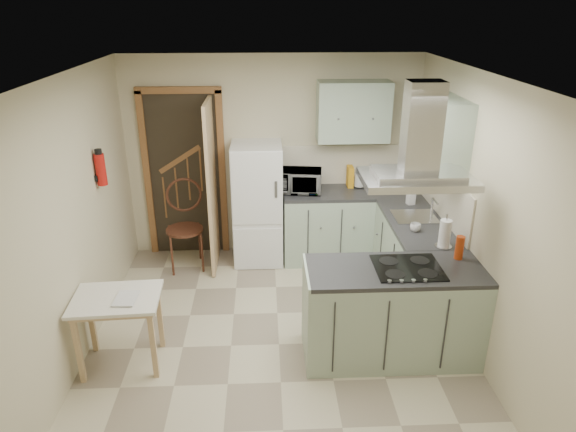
{
  "coord_description": "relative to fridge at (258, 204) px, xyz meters",
  "views": [
    {
      "loc": [
        -0.11,
        -4.07,
        3.05
      ],
      "look_at": [
        0.11,
        0.45,
        1.15
      ],
      "focal_mm": 32.0,
      "sensor_mm": 36.0,
      "label": 1
    }
  ],
  "objects": [
    {
      "name": "floor",
      "position": [
        0.2,
        -1.8,
        -0.75
      ],
      "size": [
        4.2,
        4.2,
        0.0
      ],
      "primitive_type": "plane",
      "color": "#C1B696",
      "rests_on": "ground"
    },
    {
      "name": "ceiling",
      "position": [
        0.2,
        -1.8,
        1.75
      ],
      "size": [
        4.2,
        4.2,
        0.0
      ],
      "primitive_type": "plane",
      "rotation": [
        3.14,
        0.0,
        0.0
      ],
      "color": "silver",
      "rests_on": "back_wall"
    },
    {
      "name": "back_wall",
      "position": [
        0.2,
        0.3,
        0.5
      ],
      "size": [
        3.6,
        0.0,
        3.6
      ],
      "primitive_type": "plane",
      "rotation": [
        1.57,
        0.0,
        0.0
      ],
      "color": "beige",
      "rests_on": "floor"
    },
    {
      "name": "left_wall",
      "position": [
        -1.6,
        -1.8,
        0.5
      ],
      "size": [
        0.0,
        4.2,
        4.2
      ],
      "primitive_type": "plane",
      "rotation": [
        1.57,
        0.0,
        1.57
      ],
      "color": "beige",
      "rests_on": "floor"
    },
    {
      "name": "right_wall",
      "position": [
        2.0,
        -1.8,
        0.5
      ],
      "size": [
        0.0,
        4.2,
        4.2
      ],
      "primitive_type": "plane",
      "rotation": [
        1.57,
        0.0,
        -1.57
      ],
      "color": "beige",
      "rests_on": "floor"
    },
    {
      "name": "doorway",
      "position": [
        -0.9,
        0.27,
        0.3
      ],
      "size": [
        1.1,
        0.12,
        2.1
      ],
      "primitive_type": "cube",
      "color": "brown",
      "rests_on": "floor"
    },
    {
      "name": "fridge",
      "position": [
        0.0,
        0.0,
        0.0
      ],
      "size": [
        0.6,
        0.6,
        1.5
      ],
      "primitive_type": "cube",
      "color": "white",
      "rests_on": "floor"
    },
    {
      "name": "counter_back",
      "position": [
        0.86,
        0.0,
        -0.3
      ],
      "size": [
        1.08,
        0.6,
        0.9
      ],
      "primitive_type": "cube",
      "color": "#9EB2A0",
      "rests_on": "floor"
    },
    {
      "name": "counter_right",
      "position": [
        1.7,
        -0.68,
        -0.3
      ],
      "size": [
        0.6,
        1.95,
        0.9
      ],
      "primitive_type": "cube",
      "color": "#9EB2A0",
      "rests_on": "floor"
    },
    {
      "name": "splashback",
      "position": [
        1.16,
        0.29,
        0.4
      ],
      "size": [
        1.68,
        0.02,
        0.5
      ],
      "primitive_type": "cube",
      "color": "beige",
      "rests_on": "counter_back"
    },
    {
      "name": "wall_cabinet_back",
      "position": [
        1.15,
        0.12,
        1.1
      ],
      "size": [
        0.85,
        0.35,
        0.7
      ],
      "primitive_type": "cube",
      "color": "#9EB2A0",
      "rests_on": "back_wall"
    },
    {
      "name": "wall_cabinet_right",
      "position": [
        1.82,
        -0.95,
        1.1
      ],
      "size": [
        0.35,
        0.9,
        0.7
      ],
      "primitive_type": "cube",
      "color": "#9EB2A0",
      "rests_on": "right_wall"
    },
    {
      "name": "peninsula",
      "position": [
        1.22,
        -1.98,
        -0.3
      ],
      "size": [
        1.55,
        0.65,
        0.9
      ],
      "primitive_type": "cube",
      "color": "#9EB2A0",
      "rests_on": "floor"
    },
    {
      "name": "hob",
      "position": [
        1.32,
        -1.98,
        0.16
      ],
      "size": [
        0.58,
        0.5,
        0.01
      ],
      "primitive_type": "cube",
      "color": "black",
      "rests_on": "peninsula"
    },
    {
      "name": "extractor_hood",
      "position": [
        1.32,
        -1.98,
        0.97
      ],
      "size": [
        0.9,
        0.55,
        0.1
      ],
      "primitive_type": "cube",
      "color": "silver",
      "rests_on": "ceiling"
    },
    {
      "name": "sink",
      "position": [
        1.7,
        -0.85,
        0.16
      ],
      "size": [
        0.45,
        0.4,
        0.01
      ],
      "primitive_type": "cube",
      "color": "silver",
      "rests_on": "counter_right"
    },
    {
      "name": "fire_extinguisher",
      "position": [
        -1.54,
        -0.9,
        0.75
      ],
      "size": [
        0.1,
        0.1,
        0.32
      ],
      "primitive_type": "cylinder",
      "color": "#B2140F",
      "rests_on": "left_wall"
    },
    {
      "name": "drop_leaf_table",
      "position": [
        -1.21,
        -2.0,
        -0.4
      ],
      "size": [
        0.77,
        0.59,
        0.69
      ],
      "primitive_type": "cube",
      "rotation": [
        0.0,
        0.0,
        0.05
      ],
      "color": "tan",
      "rests_on": "floor"
    },
    {
      "name": "bentwood_chair",
      "position": [
        -0.89,
        -0.18,
        -0.25
      ],
      "size": [
        0.53,
        0.53,
        1.0
      ],
      "primitive_type": "cube",
      "rotation": [
        0.0,
        0.0,
        0.2
      ],
      "color": "#491C18",
      "rests_on": "floor"
    },
    {
      "name": "microwave",
      "position": [
        0.53,
        0.01,
        0.29
      ],
      "size": [
        0.53,
        0.39,
        0.27
      ],
      "primitive_type": "imported",
      "rotation": [
        0.0,
        0.0,
        -0.12
      ],
      "color": "black",
      "rests_on": "counter_back"
    },
    {
      "name": "kettle",
      "position": [
        1.27,
        0.13,
        0.25
      ],
      "size": [
        0.16,
        0.16,
        0.19
      ],
      "primitive_type": "cylinder",
      "rotation": [
        0.0,
        0.0,
        -0.25
      ],
      "color": "silver",
      "rests_on": "counter_back"
    },
    {
      "name": "cereal_box",
      "position": [
        1.16,
        0.17,
        0.28
      ],
      "size": [
        0.07,
        0.17,
        0.26
      ],
      "primitive_type": "cube",
      "rotation": [
        0.0,
        0.0,
        0.0
      ],
      "color": "orange",
      "rests_on": "counter_back"
    },
    {
      "name": "soap_bottle",
      "position": [
        1.76,
        -0.47,
        0.24
      ],
      "size": [
        0.1,
        0.1,
        0.18
      ],
      "primitive_type": "imported",
      "rotation": [
        0.0,
        0.0,
        0.18
      ],
      "color": "#A3A2AE",
      "rests_on": "counter_right"
    },
    {
      "name": "paper_towel",
      "position": [
        1.77,
        -1.57,
        0.29
      ],
      "size": [
        0.12,
        0.12,
        0.28
      ],
      "primitive_type": "cylinder",
      "rotation": [
        0.0,
        0.0,
        -0.1
      ],
      "color": "white",
      "rests_on": "counter_right"
    },
    {
      "name": "cup",
      "position": [
        1.6,
        -1.21,
        0.19
      ],
      "size": [
        0.14,
        0.14,
        0.08
      ],
      "primitive_type": "imported",
      "rotation": [
        0.0,
        0.0,
        0.38
      ],
      "color": "silver",
      "rests_on": "counter_right"
    },
    {
      "name": "red_bottle",
      "position": [
        1.83,
        -1.82,
        0.26
      ],
      "size": [
        0.09,
        0.09,
        0.22
      ],
      "primitive_type": "cylinder",
      "rotation": [
        0.0,
        0.0,
        -0.26
      ],
      "color": "#B9390F",
      "rests_on": "peninsula"
    },
    {
      "name": "book",
      "position": [
        -1.2,
        -2.05,
        0.0
      ],
      "size": [
        0.19,
        0.26,
        0.11
      ],
      "primitive_type": "imported",
      "rotation": [
        0.0,
        0.0,
        -0.04
      ],
      "color": "#943143",
      "rests_on": "drop_leaf_table"
    }
  ]
}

